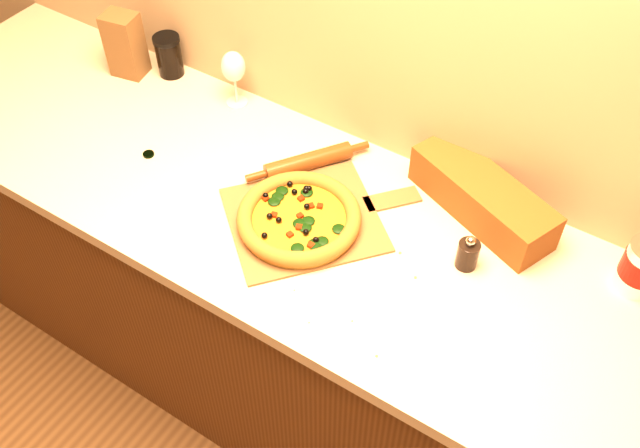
{
  "coord_description": "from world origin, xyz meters",
  "views": [
    {
      "loc": [
        0.6,
        0.43,
        2.22
      ],
      "look_at": [
        -0.01,
        1.38,
        0.96
      ],
      "focal_mm": 40.0,
      "sensor_mm": 36.0,
      "label": 1
    }
  ],
  "objects_px": {
    "dark_jar": "(169,55)",
    "rolling_pin": "(308,161)",
    "pepper_grinder": "(468,254)",
    "wine_glass": "(233,68)",
    "pizza": "(299,218)",
    "pizza_peel": "(309,218)"
  },
  "relations": [
    {
      "from": "pizza_peel",
      "to": "rolling_pin",
      "type": "distance_m",
      "value": 0.19
    },
    {
      "from": "pizza",
      "to": "wine_glass",
      "type": "height_order",
      "value": "wine_glass"
    },
    {
      "from": "pepper_grinder",
      "to": "wine_glass",
      "type": "height_order",
      "value": "wine_glass"
    },
    {
      "from": "pepper_grinder",
      "to": "rolling_pin",
      "type": "relative_size",
      "value": 0.33
    },
    {
      "from": "rolling_pin",
      "to": "dark_jar",
      "type": "height_order",
      "value": "dark_jar"
    },
    {
      "from": "rolling_pin",
      "to": "dark_jar",
      "type": "distance_m",
      "value": 0.6
    },
    {
      "from": "pizza_peel",
      "to": "pizza",
      "type": "xyz_separation_m",
      "value": [
        -0.01,
        -0.03,
        0.02
      ]
    },
    {
      "from": "pizza",
      "to": "pepper_grinder",
      "type": "bearing_deg",
      "value": 15.33
    },
    {
      "from": "pizza",
      "to": "wine_glass",
      "type": "xyz_separation_m",
      "value": [
        -0.42,
        0.3,
        0.1
      ]
    },
    {
      "from": "pizza",
      "to": "pepper_grinder",
      "type": "height_order",
      "value": "pepper_grinder"
    },
    {
      "from": "pizza_peel",
      "to": "dark_jar",
      "type": "xyz_separation_m",
      "value": [
        -0.69,
        0.28,
        0.06
      ]
    },
    {
      "from": "wine_glass",
      "to": "dark_jar",
      "type": "bearing_deg",
      "value": 178.52
    },
    {
      "from": "pizza_peel",
      "to": "wine_glass",
      "type": "relative_size",
      "value": 2.87
    },
    {
      "from": "pepper_grinder",
      "to": "wine_glass",
      "type": "xyz_separation_m",
      "value": [
        -0.82,
        0.19,
        0.08
      ]
    },
    {
      "from": "dark_jar",
      "to": "pizza",
      "type": "bearing_deg",
      "value": -24.49
    },
    {
      "from": "pizza",
      "to": "wine_glass",
      "type": "relative_size",
      "value": 1.77
    },
    {
      "from": "wine_glass",
      "to": "pizza_peel",
      "type": "bearing_deg",
      "value": -32.07
    },
    {
      "from": "pizza",
      "to": "rolling_pin",
      "type": "distance_m",
      "value": 0.21
    },
    {
      "from": "pizza",
      "to": "dark_jar",
      "type": "height_order",
      "value": "dark_jar"
    },
    {
      "from": "pizza",
      "to": "dark_jar",
      "type": "xyz_separation_m",
      "value": [
        -0.68,
        0.31,
        0.04
      ]
    },
    {
      "from": "dark_jar",
      "to": "rolling_pin",
      "type": "bearing_deg",
      "value": -11.99
    },
    {
      "from": "wine_glass",
      "to": "pepper_grinder",
      "type": "bearing_deg",
      "value": -13.19
    }
  ]
}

